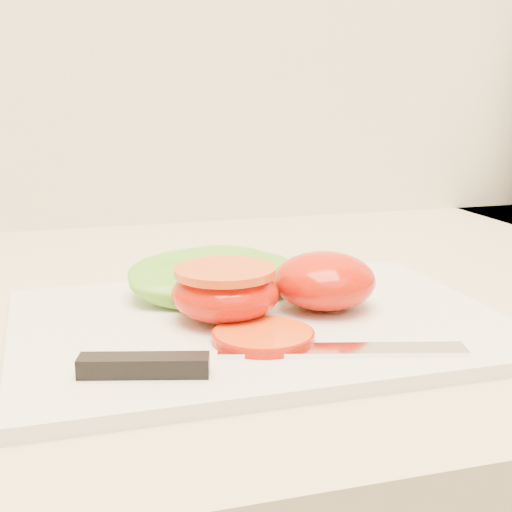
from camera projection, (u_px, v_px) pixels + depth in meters
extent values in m
cube|color=beige|center=(481.00, 284.00, 0.71)|extent=(3.92, 0.65, 0.03)
cube|color=silver|center=(260.00, 325.00, 0.53)|extent=(0.36, 0.26, 0.01)
ellipsoid|color=red|center=(324.00, 281.00, 0.55)|extent=(0.08, 0.08, 0.04)
ellipsoid|color=red|center=(225.00, 294.00, 0.52)|extent=(0.08, 0.08, 0.04)
cylinder|color=red|center=(225.00, 272.00, 0.51)|extent=(0.07, 0.07, 0.01)
cylinder|color=#E35215|center=(263.00, 336.00, 0.48)|extent=(0.07, 0.07, 0.01)
ellipsoid|color=#70BA31|center=(216.00, 276.00, 0.59)|extent=(0.17, 0.14, 0.03)
cube|color=silver|center=(342.00, 350.00, 0.46)|extent=(0.16, 0.06, 0.00)
cube|color=black|center=(144.00, 366.00, 0.42)|extent=(0.08, 0.04, 0.01)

